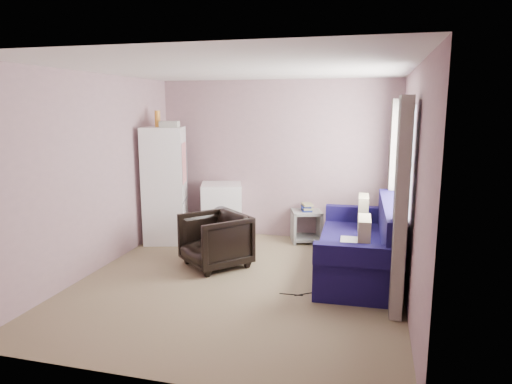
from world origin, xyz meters
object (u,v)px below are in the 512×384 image
fridge (165,184)px  side_table (306,224)px  washing_machine (222,210)px  sofa (363,248)px  armchair (215,238)px

fridge → side_table: fridge is taller
washing_machine → sofa: sofa is taller
washing_machine → sofa: size_ratio=0.42×
fridge → washing_machine: fridge is taller
fridge → sofa: bearing=-29.3°
washing_machine → side_table: washing_machine is taller
armchair → fridge: bearing=-176.2°
fridge → side_table: bearing=-2.1°
fridge → sofa: fridge is taller
side_table → armchair: bearing=-124.8°
armchair → washing_machine: size_ratio=0.88×
fridge → side_table: size_ratio=3.33×
washing_machine → side_table: (1.34, 0.14, -0.17)m
washing_machine → side_table: bearing=-12.1°
fridge → washing_machine: 0.98m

